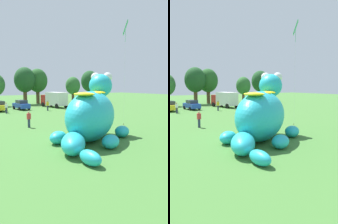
% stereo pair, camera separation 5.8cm
% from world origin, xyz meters
% --- Properties ---
extents(ground_plane, '(160.00, 160.00, 0.00)m').
position_xyz_m(ground_plane, '(0.00, 0.00, 0.00)').
color(ground_plane, '#427533').
extents(giant_inflatable_creature, '(8.64, 9.60, 5.56)m').
position_xyz_m(giant_inflatable_creature, '(0.02, -0.97, 2.03)').
color(giant_inflatable_creature, '#23B2C6').
rests_on(giant_inflatable_creature, ground).
extents(car_blue, '(2.13, 4.20, 1.72)m').
position_xyz_m(car_blue, '(3.42, 24.68, 0.86)').
color(car_blue, '#2347B7').
rests_on(car_blue, ground).
extents(box_truck, '(3.06, 6.61, 2.95)m').
position_xyz_m(box_truck, '(10.29, 25.28, 1.60)').
color(box_truck, '#B2231E').
rests_on(box_truck, ground).
extents(tree_centre_right, '(4.66, 4.66, 8.28)m').
position_xyz_m(tree_centre_right, '(8.07, 35.08, 5.41)').
color(tree_centre_right, brown).
rests_on(tree_centre_right, ground).
extents(tree_mid_right, '(4.56, 4.56, 8.09)m').
position_xyz_m(tree_mid_right, '(11.39, 35.69, 5.29)').
color(tree_mid_right, brown).
rests_on(tree_mid_right, ground).
extents(tree_right, '(3.55, 3.55, 6.29)m').
position_xyz_m(tree_right, '(19.32, 32.91, 4.12)').
color(tree_right, brown).
rests_on(tree_right, ground).
extents(tree_far_right, '(4.50, 4.50, 7.99)m').
position_xyz_m(tree_far_right, '(25.18, 34.10, 5.22)').
color(tree_far_right, brown).
rests_on(tree_far_right, ground).
extents(spectator_near_inflatable, '(0.38, 0.26, 1.71)m').
position_xyz_m(spectator_near_inflatable, '(-2.03, 7.21, 0.85)').
color(spectator_near_inflatable, '#2D334C').
rests_on(spectator_near_inflatable, ground).
extents(spectator_mid_field, '(0.38, 0.26, 1.71)m').
position_xyz_m(spectator_mid_field, '(6.56, 20.54, 0.85)').
color(spectator_mid_field, '#2D334C').
rests_on(spectator_mid_field, ground).
extents(spectator_by_cars, '(0.38, 0.26, 1.71)m').
position_xyz_m(spectator_by_cars, '(5.00, 6.73, 0.85)').
color(spectator_by_cars, '#2D334C').
rests_on(spectator_by_cars, ground).
extents(spectator_wandering, '(0.38, 0.26, 1.71)m').
position_xyz_m(spectator_wandering, '(-0.39, 20.69, 0.85)').
color(spectator_wandering, '#2D334C').
rests_on(spectator_wandering, ground).
extents(tethered_flying_kite, '(1.13, 1.13, 11.21)m').
position_xyz_m(tethered_flying_kite, '(7.32, 2.87, 10.28)').
color(tethered_flying_kite, brown).
rests_on(tethered_flying_kite, ground).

